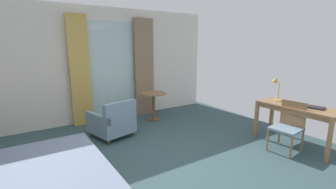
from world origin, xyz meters
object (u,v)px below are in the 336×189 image
at_px(desk_lamp, 277,85).
at_px(writing_desk, 298,110).
at_px(closed_book, 316,107).
at_px(desk_chair, 289,124).
at_px(round_cafe_table, 154,100).
at_px(armchair_by_window, 113,122).

bearing_deg(desk_lamp, writing_desk, -101.94).
distance_m(desk_lamp, closed_book, 0.88).
relative_size(desk_chair, round_cafe_table, 1.28).
bearing_deg(closed_book, armchair_by_window, 127.08).
relative_size(writing_desk, closed_book, 5.15).
xyz_separation_m(writing_desk, armchair_by_window, (-2.81, 2.28, -0.36)).
bearing_deg(armchair_by_window, desk_lamp, -30.50).
bearing_deg(desk_chair, desk_lamp, 51.41).
distance_m(writing_desk, desk_chair, 0.42).
distance_m(desk_chair, armchair_by_window, 3.38).
bearing_deg(desk_chair, writing_desk, 9.04).
height_order(desk_lamp, round_cafe_table, desk_lamp).
relative_size(writing_desk, round_cafe_table, 2.03).
distance_m(writing_desk, armchair_by_window, 3.64).
bearing_deg(round_cafe_table, desk_lamp, -54.21).
distance_m(desk_lamp, round_cafe_table, 2.86).
xyz_separation_m(writing_desk, closed_book, (0.06, -0.28, 0.11)).
bearing_deg(closed_book, desk_chair, 141.97).
xyz_separation_m(writing_desk, desk_lamp, (0.12, 0.55, 0.39)).
relative_size(desk_lamp, closed_book, 1.75).
relative_size(writing_desk, armchair_by_window, 1.53).
height_order(desk_chair, desk_lamp, desk_lamp).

